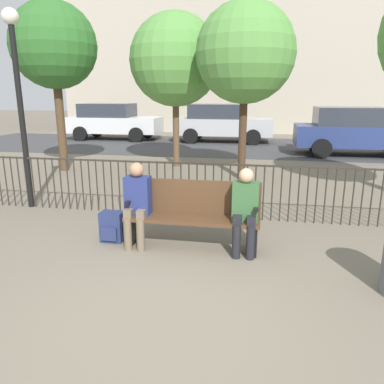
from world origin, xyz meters
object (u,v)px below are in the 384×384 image
at_px(seated_person_0, 137,200).
at_px(parked_car_2, 356,131).
at_px(parked_car_0, 222,122).
at_px(tree_1, 54,46).
at_px(backpack, 112,227).
at_px(parked_car_1, 113,121).
at_px(park_bench, 193,212).
at_px(lamp_post, 17,80).
at_px(tree_0, 245,53).
at_px(tree_3, 175,60).
at_px(seated_person_1, 245,207).

height_order(seated_person_0, parked_car_2, parked_car_2).
bearing_deg(parked_car_0, tree_1, -117.28).
relative_size(backpack, tree_1, 0.10).
xyz_separation_m(parked_car_0, parked_car_1, (-5.02, 0.04, 0.00)).
bearing_deg(park_bench, parked_car_2, 65.12).
distance_m(backpack, lamp_post, 3.29).
bearing_deg(parked_car_2, parked_car_0, 149.66).
bearing_deg(park_bench, tree_0, 84.35).
xyz_separation_m(tree_1, lamp_post, (1.12, -3.30, -0.94)).
height_order(park_bench, tree_0, tree_0).
distance_m(seated_person_0, lamp_post, 3.38).
xyz_separation_m(backpack, parked_car_2, (5.25, 8.82, 0.63)).
distance_m(tree_1, parked_car_0, 8.28).
xyz_separation_m(seated_person_0, lamp_post, (-2.58, 1.43, 1.65)).
bearing_deg(lamp_post, parked_car_2, 45.28).
xyz_separation_m(park_bench, parked_car_1, (-5.84, 11.68, 0.35)).
height_order(parked_car_0, parked_car_2, same).
xyz_separation_m(tree_3, lamp_post, (-1.81, -4.45, -0.64)).
height_order(seated_person_1, parked_car_0, parked_car_0).
height_order(tree_1, tree_3, tree_1).
bearing_deg(tree_3, backpack, -86.54).
distance_m(seated_person_0, tree_3, 6.36).
relative_size(tree_3, parked_car_0, 1.00).
distance_m(lamp_post, parked_car_0, 10.74).
xyz_separation_m(seated_person_0, backpack, (-0.42, 0.09, -0.44)).
bearing_deg(seated_person_1, seated_person_0, 179.94).
bearing_deg(tree_1, tree_0, -2.20).
xyz_separation_m(park_bench, lamp_post, (-3.34, 1.30, 1.81)).
distance_m(seated_person_0, parked_car_2, 10.14).
distance_m(tree_0, tree_1, 4.90).
xyz_separation_m(seated_person_0, parked_car_0, (-0.06, 11.78, 0.19)).
relative_size(park_bench, parked_car_2, 0.44).
relative_size(tree_0, parked_car_0, 0.98).
bearing_deg(tree_1, parked_car_2, 26.12).
xyz_separation_m(park_bench, tree_1, (-4.45, 4.60, 2.74)).
height_order(tree_3, lamp_post, tree_3).
height_order(seated_person_0, parked_car_1, parked_car_1).
bearing_deg(parked_car_0, parked_car_2, -30.34).
xyz_separation_m(seated_person_0, tree_0, (1.19, 4.55, 2.31)).
xyz_separation_m(backpack, parked_car_1, (-4.66, 11.73, 0.63)).
xyz_separation_m(park_bench, backpack, (-1.17, -0.04, -0.28)).
height_order(tree_0, tree_3, tree_3).
bearing_deg(seated_person_0, parked_car_2, 61.56).
distance_m(seated_person_0, parked_car_0, 11.78).
bearing_deg(parked_car_0, seated_person_1, -82.60).
bearing_deg(tree_1, parked_car_1, 101.08).
distance_m(parked_car_0, parked_car_1, 5.02).
relative_size(backpack, tree_0, 0.11).
bearing_deg(tree_0, backpack, -109.88).
relative_size(backpack, parked_car_0, 0.10).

